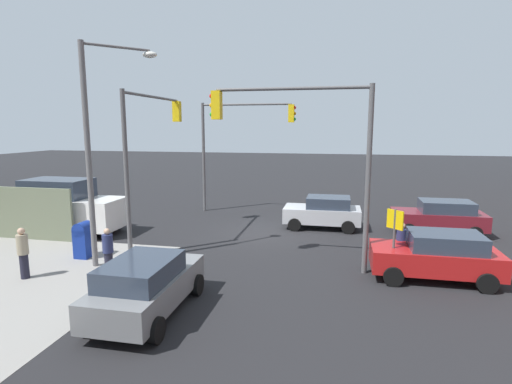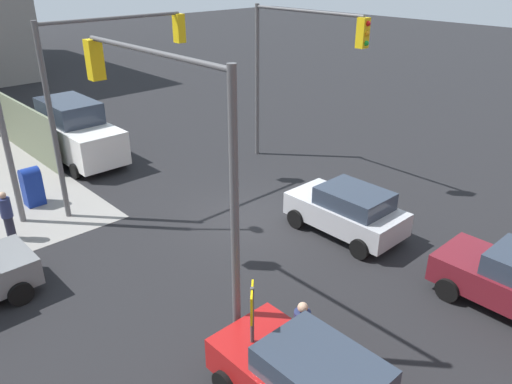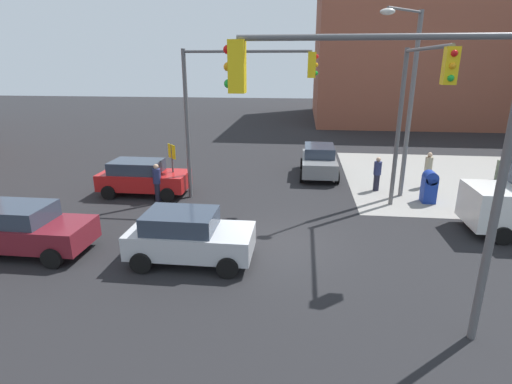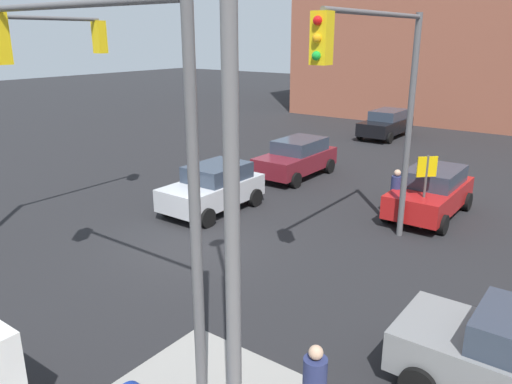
{
  "view_description": "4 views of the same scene",
  "coord_description": "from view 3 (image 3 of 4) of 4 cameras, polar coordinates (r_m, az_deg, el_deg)",
  "views": [
    {
      "loc": [
        -3.51,
        18.44,
        5.07
      ],
      "look_at": [
        0.54,
        -1.01,
        1.85
      ],
      "focal_mm": 28.0,
      "sensor_mm": 36.0,
      "label": 1
    },
    {
      "loc": [
        -11.25,
        10.18,
        8.16
      ],
      "look_at": [
        -1.31,
        0.95,
        1.78
      ],
      "focal_mm": 35.0,
      "sensor_mm": 36.0,
      "label": 2
    },
    {
      "loc": [
        0.53,
        -12.6,
        5.92
      ],
      "look_at": [
        -0.93,
        0.0,
        1.82
      ],
      "focal_mm": 28.0,
      "sensor_mm": 36.0,
      "label": 3
    },
    {
      "loc": [
        9.65,
        9.46,
        5.9
      ],
      "look_at": [
        -1.98,
        0.84,
        1.35
      ],
      "focal_mm": 35.0,
      "sensor_mm": 36.0,
      "label": 4
    }
  ],
  "objects": [
    {
      "name": "ground_plane",
      "position": [
        13.93,
        3.83,
        -7.27
      ],
      "size": [
        120.0,
        120.0,
        0.0
      ],
      "primitive_type": "plane",
      "color": "black"
    },
    {
      "name": "sidewalk_corner",
      "position": [
        23.94,
        27.1,
        1.62
      ],
      "size": [
        12.0,
        12.0,
        0.01
      ],
      "primitive_type": "cube",
      "color": "gray",
      "rests_on": "ground"
    },
    {
      "name": "building_warehouse_north",
      "position": [
        49.73,
        28.44,
        17.89
      ],
      "size": [
        32.0,
        18.0,
        15.3
      ],
      "color": "#93513D",
      "rests_on": "ground"
    },
    {
      "name": "traffic_signal_nw_corner",
      "position": [
        17.38,
        -2.95,
        13.69
      ],
      "size": [
        5.68,
        0.36,
        6.5
      ],
      "color": "#59595B",
      "rests_on": "ground"
    },
    {
      "name": "traffic_signal_se_corner",
      "position": [
        8.39,
        19.2,
        8.19
      ],
      "size": [
        5.64,
        0.36,
        6.5
      ],
      "color": "#59595B",
      "rests_on": "ground"
    },
    {
      "name": "traffic_signal_ne_corner",
      "position": [
        15.58,
        21.84,
        11.94
      ],
      "size": [
        0.36,
        5.48,
        6.5
      ],
      "color": "#59595B",
      "rests_on": "ground"
    },
    {
      "name": "street_lamp_corner",
      "position": [
        18.7,
        20.81,
        13.07
      ],
      "size": [
        2.04,
        2.01,
        8.0
      ],
      "color": "slate",
      "rests_on": "ground"
    },
    {
      "name": "warning_sign_two_way",
      "position": [
        18.92,
        -11.87,
        4.47
      ],
      "size": [
        0.48,
        0.48,
        2.4
      ],
      "color": "#4C4C4C",
      "rests_on": "ground"
    },
    {
      "name": "mailbox_blue",
      "position": [
        19.19,
        23.52,
        0.82
      ],
      "size": [
        0.56,
        0.64,
        1.43
      ],
      "color": "navy",
      "rests_on": "ground"
    },
    {
      "name": "sedan_gray",
      "position": [
        22.18,
        8.99,
        4.47
      ],
      "size": [
        2.02,
        4.14,
        1.62
      ],
      "color": "slate",
      "rests_on": "ground"
    },
    {
      "name": "coupe_red",
      "position": [
        19.41,
        -15.89,
        2.07
      ],
      "size": [
        4.07,
        2.02,
        1.62
      ],
      "color": "#B21919",
      "rests_on": "ground"
    },
    {
      "name": "hatchback_maroon",
      "position": [
        14.96,
        -30.38,
        -4.49
      ],
      "size": [
        4.18,
        2.02,
        1.62
      ],
      "color": "maroon",
      "rests_on": "ground"
    },
    {
      "name": "hatchback_silver",
      "position": [
        12.54,
        -9.58,
        -6.22
      ],
      "size": [
        3.8,
        2.02,
        1.62
      ],
      "color": "#B7BABF",
      "rests_on": "ground"
    },
    {
      "name": "pedestrian_crossing",
      "position": [
        18.28,
        -13.94,
        1.41
      ],
      "size": [
        0.36,
        0.36,
        1.71
      ],
      "rotation": [
        0.0,
        0.0,
        1.77
      ],
      "color": "navy",
      "rests_on": "ground"
    },
    {
      "name": "pedestrian_waiting",
      "position": [
        20.09,
        16.93,
        2.55
      ],
      "size": [
        0.36,
        0.36,
        1.66
      ],
      "rotation": [
        0.0,
        0.0,
        5.93
      ],
      "color": "navy",
      "rests_on": "ground"
    },
    {
      "name": "pedestrian_walking_north",
      "position": [
        21.54,
        23.36,
        3.02
      ],
      "size": [
        0.36,
        0.36,
        1.77
      ],
      "rotation": [
        0.0,
        0.0,
        4.8
      ],
      "color": "#9E937A",
      "rests_on": "ground"
    }
  ]
}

